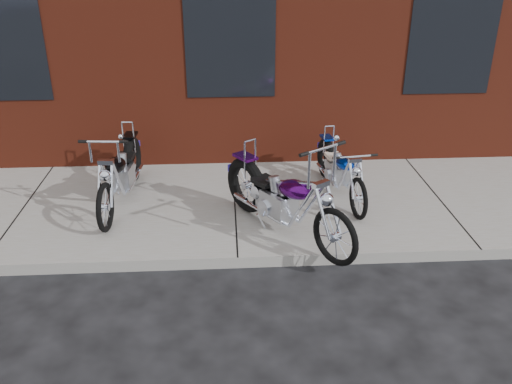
{
  "coord_description": "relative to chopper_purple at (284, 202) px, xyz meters",
  "views": [
    {
      "loc": [
        -0.11,
        -5.52,
        3.64
      ],
      "look_at": [
        0.27,
        0.8,
        0.64
      ],
      "focal_mm": 38.0,
      "sensor_mm": 36.0,
      "label": 1
    }
  ],
  "objects": [
    {
      "name": "sidewalk",
      "position": [
        -0.6,
        0.92,
        -0.52
      ],
      "size": [
        22.0,
        3.0,
        0.15
      ],
      "primitive_type": "cube",
      "color": "#A3A3A3",
      "rests_on": "ground"
    },
    {
      "name": "chopper_blue",
      "position": [
        0.95,
        1.09,
        -0.08
      ],
      "size": [
        0.51,
        2.01,
        0.88
      ],
      "rotation": [
        0.0,
        0.0,
        -1.43
      ],
      "color": "black",
      "rests_on": "sidewalk"
    },
    {
      "name": "chopper_purple",
      "position": [
        0.0,
        0.0,
        0.0
      ],
      "size": [
        1.47,
        2.1,
        1.38
      ],
      "rotation": [
        0.0,
        0.0,
        -0.97
      ],
      "color": "black",
      "rests_on": "sidewalk"
    },
    {
      "name": "chopper_third",
      "position": [
        -2.22,
        1.06,
        -0.03
      ],
      "size": [
        0.55,
        2.27,
        1.15
      ],
      "rotation": [
        0.0,
        0.0,
        -1.65
      ],
      "color": "black",
      "rests_on": "sidewalk"
    },
    {
      "name": "ground",
      "position": [
        -0.6,
        -0.58,
        -0.59
      ],
      "size": [
        120.0,
        120.0,
        0.0
      ],
      "primitive_type": "plane",
      "color": "black",
      "rests_on": "ground"
    }
  ]
}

